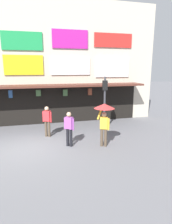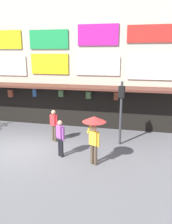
% 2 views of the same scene
% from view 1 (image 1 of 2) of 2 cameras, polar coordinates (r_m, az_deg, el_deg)
% --- Properties ---
extents(ground_plane, '(80.00, 80.00, 0.00)m').
position_cam_1_polar(ground_plane, '(9.77, -17.49, -9.96)').
color(ground_plane, slate).
extents(shopfront, '(18.00, 2.60, 8.00)m').
position_cam_1_polar(shopfront, '(13.63, -17.69, 13.34)').
color(shopfront, beige).
rests_on(shopfront, ground).
extents(traffic_light_far, '(0.32, 0.35, 3.20)m').
position_cam_1_polar(traffic_light_far, '(11.50, 5.51, 4.99)').
color(traffic_light_far, '#38383D').
rests_on(traffic_light_far, ground).
extents(pedestrian_in_red, '(0.44, 0.39, 1.68)m').
position_cam_1_polar(pedestrian_in_red, '(9.24, -4.97, -4.47)').
color(pedestrian_in_red, black).
rests_on(pedestrian_in_red, ground).
extents(pedestrian_with_umbrella, '(0.96, 0.96, 2.08)m').
position_cam_1_polar(pedestrian_with_umbrella, '(9.05, 5.35, -0.28)').
color(pedestrian_with_umbrella, brown).
rests_on(pedestrian_with_umbrella, ground).
extents(pedestrian_in_yellow, '(0.47, 0.37, 1.68)m').
position_cam_1_polar(pedestrian_in_yellow, '(10.72, -11.31, -2.26)').
color(pedestrian_in_yellow, brown).
rests_on(pedestrian_in_yellow, ground).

